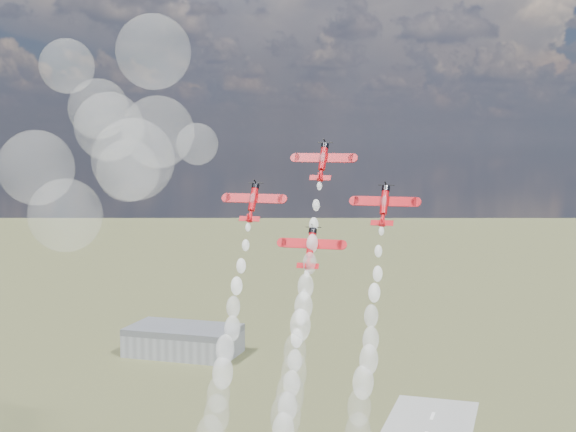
% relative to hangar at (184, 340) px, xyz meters
% --- Properties ---
extents(hangar, '(50.00, 28.00, 13.00)m').
position_rel_hangar_xyz_m(hangar, '(0.00, 0.00, 0.00)').
color(hangar, gray).
rests_on(hangar, ground).
extents(plane_lead, '(12.09, 6.38, 7.89)m').
position_rel_hangar_xyz_m(plane_lead, '(111.43, -174.82, 88.30)').
color(plane_lead, red).
rests_on(plane_lead, ground).
extents(plane_left, '(12.09, 6.38, 7.89)m').
position_rel_hangar_xyz_m(plane_left, '(98.01, -179.39, 80.09)').
color(plane_left, red).
rests_on(plane_left, ground).
extents(plane_right, '(12.09, 6.38, 7.89)m').
position_rel_hangar_xyz_m(plane_right, '(124.86, -179.39, 80.09)').
color(plane_right, red).
rests_on(plane_right, ground).
extents(plane_slot, '(12.09, 6.38, 7.89)m').
position_rel_hangar_xyz_m(plane_slot, '(111.43, -183.97, 71.88)').
color(plane_slot, red).
rests_on(plane_slot, ground).
extents(smoke_trail_lead, '(5.30, 25.97, 42.67)m').
position_rel_hangar_xyz_m(smoke_trail_lead, '(111.61, -195.52, 51.99)').
color(smoke_trail_lead, white).
rests_on(smoke_trail_lead, plane_lead).
extents(smoke_trail_left, '(5.63, 25.50, 43.58)m').
position_rel_hangar_xyz_m(smoke_trail_left, '(97.98, -199.61, 43.54)').
color(smoke_trail_left, white).
rests_on(smoke_trail_left, plane_left).
extents(smoke_trail_right, '(5.34, 25.15, 43.00)m').
position_rel_hangar_xyz_m(smoke_trail_right, '(124.72, -199.62, 43.65)').
color(smoke_trail_right, white).
rests_on(smoke_trail_right, plane_right).
extents(drifted_smoke_cloud, '(53.25, 38.16, 57.51)m').
position_rel_hangar_xyz_m(drifted_smoke_cloud, '(52.38, -155.51, 92.81)').
color(drifted_smoke_cloud, white).
rests_on(drifted_smoke_cloud, ground).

